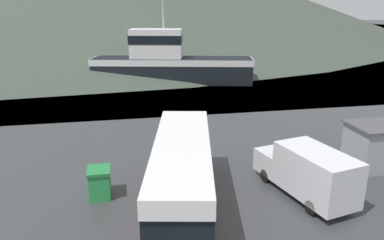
{
  "coord_description": "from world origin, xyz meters",
  "views": [
    {
      "loc": [
        -2.93,
        -7.93,
        9.19
      ],
      "look_at": [
        1.53,
        14.77,
        2.0
      ],
      "focal_mm": 35.0,
      "sensor_mm": 36.0,
      "label": 1
    }
  ],
  "objects_px": {
    "tour_bus": "(182,174)",
    "storage_bin": "(100,183)",
    "delivery_van": "(307,171)",
    "dock_kiosk": "(375,146)",
    "fishing_boat": "(169,63)",
    "small_boat": "(139,67)"
  },
  "relations": [
    {
      "from": "dock_kiosk",
      "to": "tour_bus",
      "type": "bearing_deg",
      "value": -167.0
    },
    {
      "from": "small_boat",
      "to": "delivery_van",
      "type": "bearing_deg",
      "value": 102.17
    },
    {
      "from": "storage_bin",
      "to": "tour_bus",
      "type": "bearing_deg",
      "value": -29.24
    },
    {
      "from": "tour_bus",
      "to": "storage_bin",
      "type": "bearing_deg",
      "value": 162.22
    },
    {
      "from": "delivery_van",
      "to": "fishing_boat",
      "type": "distance_m",
      "value": 29.77
    },
    {
      "from": "storage_bin",
      "to": "small_boat",
      "type": "distance_m",
      "value": 36.95
    },
    {
      "from": "fishing_boat",
      "to": "small_boat",
      "type": "height_order",
      "value": "fishing_boat"
    },
    {
      "from": "tour_bus",
      "to": "storage_bin",
      "type": "height_order",
      "value": "tour_bus"
    },
    {
      "from": "delivery_van",
      "to": "dock_kiosk",
      "type": "relative_size",
      "value": 2.01
    },
    {
      "from": "tour_bus",
      "to": "storage_bin",
      "type": "xyz_separation_m",
      "value": [
        -3.78,
        2.12,
        -1.13
      ]
    },
    {
      "from": "tour_bus",
      "to": "fishing_boat",
      "type": "height_order",
      "value": "fishing_boat"
    },
    {
      "from": "fishing_boat",
      "to": "storage_bin",
      "type": "xyz_separation_m",
      "value": [
        -7.26,
        -27.71,
        -1.61
      ]
    },
    {
      "from": "delivery_van",
      "to": "storage_bin",
      "type": "xyz_separation_m",
      "value": [
        -10.05,
        1.9,
        -0.58
      ]
    },
    {
      "from": "tour_bus",
      "to": "dock_kiosk",
      "type": "xyz_separation_m",
      "value": [
        11.89,
        2.74,
        -0.58
      ]
    },
    {
      "from": "fishing_boat",
      "to": "small_boat",
      "type": "bearing_deg",
      "value": -147.54
    },
    {
      "from": "fishing_boat",
      "to": "delivery_van",
      "type": "bearing_deg",
      "value": 18.52
    },
    {
      "from": "dock_kiosk",
      "to": "small_boat",
      "type": "xyz_separation_m",
      "value": [
        -11.57,
        36.09,
        -0.79
      ]
    },
    {
      "from": "storage_bin",
      "to": "fishing_boat",
      "type": "bearing_deg",
      "value": 75.31
    },
    {
      "from": "delivery_van",
      "to": "dock_kiosk",
      "type": "distance_m",
      "value": 6.16
    },
    {
      "from": "tour_bus",
      "to": "small_boat",
      "type": "relative_size",
      "value": 1.97
    },
    {
      "from": "delivery_van",
      "to": "storage_bin",
      "type": "distance_m",
      "value": 10.25
    },
    {
      "from": "fishing_boat",
      "to": "dock_kiosk",
      "type": "distance_m",
      "value": 28.38
    }
  ]
}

